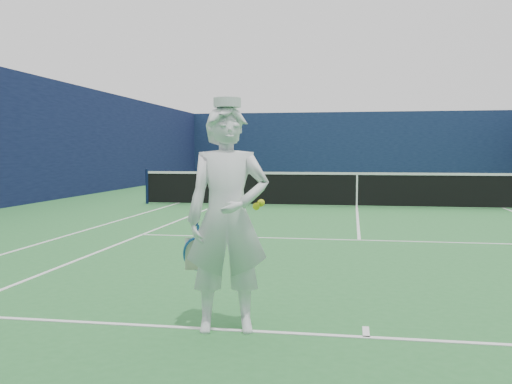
% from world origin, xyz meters
% --- Properties ---
extents(ground, '(80.00, 80.00, 0.00)m').
position_xyz_m(ground, '(0.00, 0.00, 0.00)').
color(ground, '#2C7436').
rests_on(ground, ground).
extents(court_markings, '(11.03, 23.83, 0.01)m').
position_xyz_m(court_markings, '(0.00, 0.00, 0.00)').
color(court_markings, white).
rests_on(court_markings, ground).
extents(windscreen_fence, '(20.12, 36.12, 4.00)m').
position_xyz_m(windscreen_fence, '(0.00, 0.00, 2.00)').
color(windscreen_fence, '#101C3C').
rests_on(windscreen_fence, ground).
extents(tennis_net, '(12.88, 0.09, 1.07)m').
position_xyz_m(tennis_net, '(0.00, 0.00, 0.55)').
color(tennis_net, '#141E4C').
rests_on(tennis_net, ground).
extents(tennis_player, '(0.88, 0.63, 2.06)m').
position_xyz_m(tennis_player, '(-1.22, -11.87, 1.01)').
color(tennis_player, white).
rests_on(tennis_player, ground).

